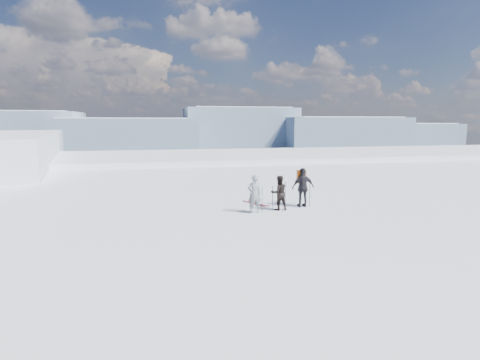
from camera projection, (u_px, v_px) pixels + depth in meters
The scene contains 8 objects.
lake_basin at pixel (209, 213), 43.87m from camera, with size 820.00×820.00×71.62m.
far_mountain_range at pixel (186, 132), 460.20m from camera, with size 770.00×110.00×53.00m.
skier_grey at pixel (254, 194), 16.93m from camera, with size 0.64×0.42×1.75m, color gray.
skier_dark at pixel (279, 193), 17.50m from camera, with size 0.79×0.62×1.63m, color black.
skier_pack at pixel (303, 187), 18.16m from camera, with size 1.12×0.47×1.91m, color black.
backpack at pixel (302, 161), 18.20m from camera, with size 0.41×0.23×0.63m, color #D05B13.
ski_poles at pixel (281, 198), 17.47m from camera, with size 3.18×0.74×1.34m.
skis_loose at pixel (255, 204), 18.94m from camera, with size 1.05×1.58×0.03m.
Camera 1 is at (-5.68, -12.53, 4.09)m, focal length 28.00 mm.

